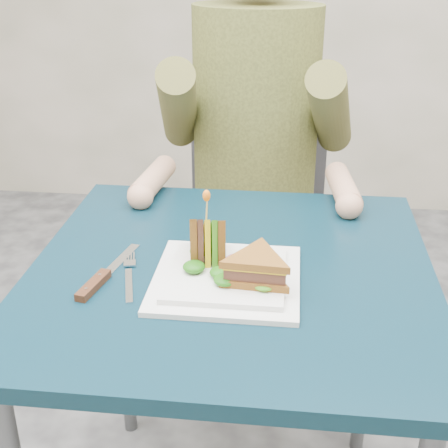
# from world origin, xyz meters

# --- Properties ---
(table) EXTENTS (0.75, 0.75, 0.73)m
(table) POSITION_xyz_m (0.00, 0.00, 0.65)
(table) COLOR black
(table) RESTS_ON ground
(chair) EXTENTS (0.42, 0.40, 0.93)m
(chair) POSITION_xyz_m (0.00, 0.74, 0.54)
(chair) COLOR #47474C
(chair) RESTS_ON ground
(diner) EXTENTS (0.54, 0.59, 0.74)m
(diner) POSITION_xyz_m (-0.00, 0.63, 0.91)
(diner) COLOR #4D5124
(diner) RESTS_ON chair
(plate) EXTENTS (0.26, 0.26, 0.02)m
(plate) POSITION_xyz_m (-0.00, -0.06, 0.74)
(plate) COLOR white
(plate) RESTS_ON table
(sandwich_flat) EXTENTS (0.15, 0.15, 0.05)m
(sandwich_flat) POSITION_xyz_m (0.05, -0.08, 0.78)
(sandwich_flat) COLOR brown
(sandwich_flat) RESTS_ON plate
(sandwich_upright) EXTENTS (0.09, 0.14, 0.14)m
(sandwich_upright) POSITION_xyz_m (-0.04, -0.01, 0.78)
(sandwich_upright) COLOR brown
(sandwich_upright) RESTS_ON plate
(fork) EXTENTS (0.06, 0.18, 0.01)m
(fork) POSITION_xyz_m (-0.18, -0.07, 0.73)
(fork) COLOR silver
(fork) RESTS_ON table
(knife) EXTENTS (0.06, 0.22, 0.02)m
(knife) POSITION_xyz_m (-0.23, -0.09, 0.74)
(knife) COLOR silver
(knife) RESTS_ON table
(toothpick) EXTENTS (0.01, 0.01, 0.06)m
(toothpick) POSITION_xyz_m (-0.04, -0.01, 0.85)
(toothpick) COLOR tan
(toothpick) RESTS_ON sandwich_upright
(toothpick_frill) EXTENTS (0.01, 0.01, 0.02)m
(toothpick_frill) POSITION_xyz_m (-0.04, -0.01, 0.88)
(toothpick_frill) COLOR orange
(toothpick_frill) RESTS_ON sandwich_upright
(lettuce_spill) EXTENTS (0.15, 0.13, 0.02)m
(lettuce_spill) POSITION_xyz_m (0.00, -0.05, 0.76)
(lettuce_spill) COLOR #337A14
(lettuce_spill) RESTS_ON plate
(onion_ring) EXTENTS (0.04, 0.04, 0.02)m
(onion_ring) POSITION_xyz_m (0.01, -0.05, 0.77)
(onion_ring) COLOR #9E4C7A
(onion_ring) RESTS_ON plate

